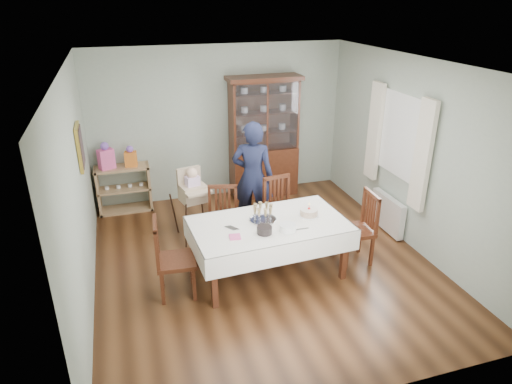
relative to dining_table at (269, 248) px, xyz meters
name	(u,v)px	position (x,y,z in m)	size (l,w,h in m)	color
floor	(262,261)	(0.01, 0.30, -0.38)	(5.00, 5.00, 0.00)	#593319
room_shell	(251,134)	(0.01, 0.83, 1.32)	(5.00, 5.00, 5.00)	#9EAA99
dining_table	(269,248)	(0.00, 0.00, 0.00)	(2.06, 1.26, 0.76)	#4C2313
china_cabinet	(264,136)	(0.76, 2.56, 0.74)	(1.30, 0.48, 2.18)	#4C2313
sideboard	(124,189)	(-1.74, 2.58, 0.02)	(0.90, 0.38, 0.80)	tan
picture_frame	(80,147)	(-2.21, 1.10, 1.27)	(0.04, 0.48, 0.58)	gold
window	(401,136)	(2.23, 0.60, 1.17)	(0.04, 1.02, 1.22)	white
curtain_left	(423,156)	(2.17, -0.02, 1.07)	(0.07, 0.30, 1.55)	silver
curtain_right	(375,132)	(2.17, 1.22, 1.07)	(0.07, 0.30, 1.55)	silver
radiator	(388,213)	(2.17, 0.60, -0.08)	(0.10, 0.80, 0.55)	white
chair_far_left	(223,234)	(-0.45, 0.73, -0.10)	(0.54, 0.54, 0.97)	#4C2313
chair_far_right	(281,224)	(0.45, 0.73, -0.08)	(0.51, 0.51, 1.01)	#4C2313
chair_end_left	(175,273)	(-1.25, -0.09, -0.08)	(0.50, 0.50, 1.03)	#4C2313
chair_end_right	(355,241)	(1.25, -0.04, -0.08)	(0.48, 0.48, 1.01)	#4C2313
woman	(253,177)	(0.17, 1.30, 0.49)	(0.64, 0.42, 1.76)	#161A31
high_chair	(194,210)	(-0.75, 1.34, 0.05)	(0.60, 0.60, 1.12)	black
champagne_tray	(263,216)	(-0.06, 0.09, 0.44)	(0.36, 0.36, 0.22)	silver
birthday_cake	(309,213)	(0.56, 0.04, 0.42)	(0.27, 0.27, 0.18)	white
plate_stack_dark	(264,230)	(-0.14, -0.24, 0.42)	(0.19, 0.19, 0.09)	black
plate_stack_white	(288,228)	(0.15, -0.27, 0.42)	(0.21, 0.21, 0.09)	white
napkin_stack	(235,237)	(-0.52, -0.24, 0.38)	(0.14, 0.14, 0.02)	#E75596
cutlery	(229,228)	(-0.53, 0.00, 0.38)	(0.11, 0.16, 0.01)	silver
cake_knife	(299,229)	(0.30, -0.28, 0.38)	(0.25, 0.02, 0.01)	silver
gift_bag_pink	(106,157)	(-1.96, 2.56, 0.62)	(0.29, 0.24, 0.45)	#E75596
gift_bag_orange	(131,157)	(-1.57, 2.56, 0.57)	(0.21, 0.16, 0.36)	orange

